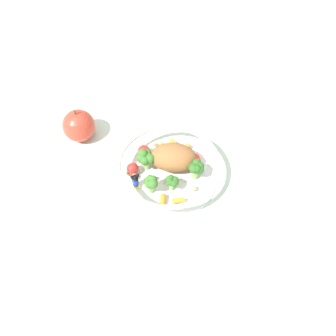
% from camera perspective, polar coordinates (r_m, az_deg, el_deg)
% --- Properties ---
extents(ground_plane, '(2.40, 2.40, 0.00)m').
position_cam_1_polar(ground_plane, '(0.79, -1.14, -1.80)').
color(ground_plane, silver).
extents(food_container, '(0.21, 0.21, 0.06)m').
position_cam_1_polar(food_container, '(0.77, 0.10, 0.43)').
color(food_container, white).
rests_on(food_container, ground_plane).
extents(loose_apple, '(0.07, 0.07, 0.09)m').
position_cam_1_polar(loose_apple, '(0.86, -13.50, 6.32)').
color(loose_apple, '#BC3828').
rests_on(loose_apple, ground_plane).
extents(folded_napkin, '(0.15, 0.17, 0.01)m').
position_cam_1_polar(folded_napkin, '(0.74, 13.95, -9.87)').
color(folded_napkin, silver).
rests_on(folded_napkin, ground_plane).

